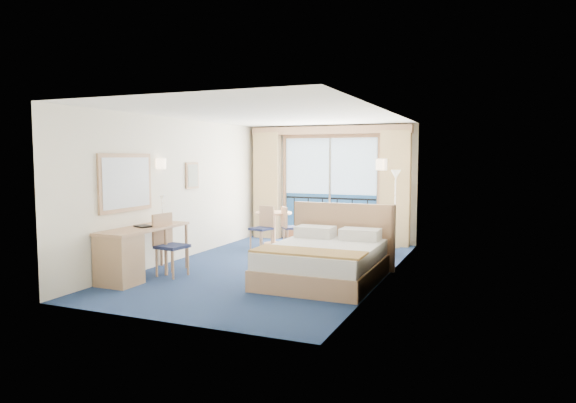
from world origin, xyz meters
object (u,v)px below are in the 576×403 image
object	(u,v)px
table_chair_b	(263,225)
bed	(325,260)
nightstand	(381,253)
table_chair_a	(289,224)
armchair	(373,237)
floor_lamp	(396,189)
desk_chair	(168,241)
desk	(125,254)
round_table	(274,220)

from	to	relation	value
table_chair_b	bed	bearing A→B (deg)	-31.05
nightstand	table_chair_a	bearing A→B (deg)	150.02
armchair	table_chair_b	size ratio (longest dim) A/B	0.78
floor_lamp	desk_chair	world-z (taller)	floor_lamp
armchair	table_chair_a	distance (m)	1.86
table_chair_b	nightstand	bearing A→B (deg)	-3.97
desk	floor_lamp	bearing A→B (deg)	54.37
round_table	bed	bearing A→B (deg)	-52.28
bed	desk	xyz separation A→B (m)	(-2.83, -1.37, 0.13)
nightstand	table_chair_a	xyz separation A→B (m)	(-2.34, 1.35, 0.23)
floor_lamp	round_table	distance (m)	2.77
nightstand	table_chair_a	distance (m)	2.71
round_table	table_chair_a	distance (m)	0.48
armchair	bed	bearing A→B (deg)	54.09
floor_lamp	desk_chair	size ratio (longest dim) A/B	1.64
bed	nightstand	bearing A→B (deg)	63.22
bed	floor_lamp	size ratio (longest dim) A/B	1.29
nightstand	armchair	xyz separation A→B (m)	(-0.48, 1.42, 0.05)
bed	round_table	distance (m)	3.52
desk	desk_chair	size ratio (longest dim) A/B	1.70
desk_chair	table_chair_a	bearing A→B (deg)	-6.12
floor_lamp	table_chair_a	world-z (taller)	floor_lamp
round_table	table_chair_a	size ratio (longest dim) A/B	0.92
round_table	table_chair_b	world-z (taller)	table_chair_b
desk_chair	nightstand	bearing A→B (deg)	-50.71
bed	desk_chair	distance (m)	2.62
round_table	desk_chair	bearing A→B (deg)	-96.14
round_table	table_chair_b	size ratio (longest dim) A/B	0.89
floor_lamp	table_chair_b	xyz separation A→B (m)	(-2.61, -1.06, -0.76)
bed	desk	bearing A→B (deg)	-154.14
round_table	table_chair_b	distance (m)	0.59
desk	desk_chair	bearing A→B (deg)	66.07
desk	table_chair_a	xyz separation A→B (m)	(1.12, 3.97, 0.04)
table_chair_a	desk	bearing A→B (deg)	124.35
nightstand	floor_lamp	size ratio (longest dim) A/B	0.32
armchair	desk	bearing A→B (deg)	20.91
table_chair_a	table_chair_b	xyz separation A→B (m)	(-0.42, -0.41, 0.02)
bed	armchair	size ratio (longest dim) A/B	3.05
table_chair_a	table_chair_b	world-z (taller)	table_chair_b
round_table	armchair	bearing A→B (deg)	-2.53
nightstand	table_chair_b	size ratio (longest dim) A/B	0.59
desk	round_table	bearing A→B (deg)	80.68
floor_lamp	desk	bearing A→B (deg)	-125.63
bed	armchair	xyz separation A→B (m)	(0.15, 2.67, 0.00)
desk	desk_chair	world-z (taller)	desk_chair
round_table	desk	bearing A→B (deg)	-99.32
armchair	floor_lamp	distance (m)	1.17
desk_chair	table_chair_b	xyz separation A→B (m)	(0.40, 2.86, -0.06)
desk	table_chair_b	size ratio (longest dim) A/B	1.91
desk	round_table	xyz separation A→B (m)	(0.68, 4.15, 0.10)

